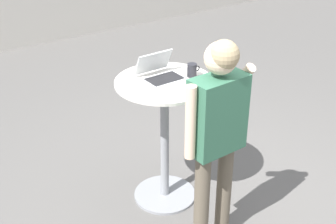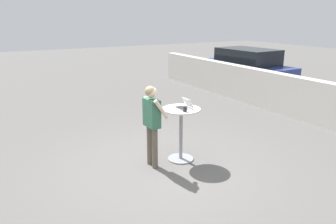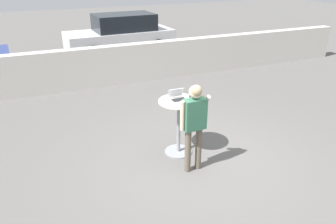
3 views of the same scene
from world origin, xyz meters
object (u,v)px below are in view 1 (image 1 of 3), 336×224
Objects in this scene: coffee_mug at (192,70)px; standing_person at (217,125)px; cafe_table at (165,126)px; laptop at (161,73)px.

standing_person reaches higher than coffee_mug.
cafe_table is 0.68× the size of standing_person.
laptop is 0.70m from standing_person.
laptop is at bearing 90.70° from cafe_table.
coffee_mug reaches higher than cafe_table.
coffee_mug is (0.22, -0.05, 0.44)m from cafe_table.
laptop reaches higher than cafe_table.
standing_person reaches higher than laptop.
standing_person is at bearing -112.18° from coffee_mug.
cafe_table is 0.44m from laptop.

